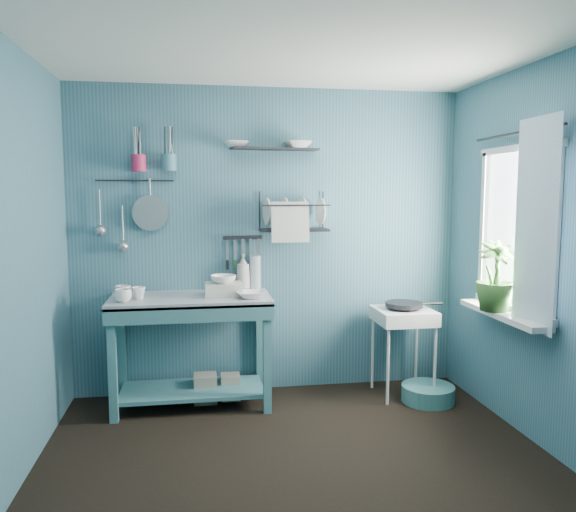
{
  "coord_description": "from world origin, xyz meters",
  "views": [
    {
      "loc": [
        -0.59,
        -3.1,
        1.65
      ],
      "look_at": [
        0.05,
        0.85,
        1.2
      ],
      "focal_mm": 35.0,
      "sensor_mm": 36.0,
      "label": 1
    }
  ],
  "objects": [
    {
      "name": "floor",
      "position": [
        0.0,
        0.0,
        0.0
      ],
      "size": [
        3.2,
        3.2,
        0.0
      ],
      "primitive_type": "plane",
      "color": "black",
      "rests_on": "ground"
    },
    {
      "name": "ceiling",
      "position": [
        0.0,
        0.0,
        2.5
      ],
      "size": [
        3.2,
        3.2,
        0.0
      ],
      "primitive_type": "plane",
      "rotation": [
        3.14,
        0.0,
        0.0
      ],
      "color": "silver",
      "rests_on": "ground"
    },
    {
      "name": "wall_back",
      "position": [
        0.0,
        1.5,
        1.25
      ],
      "size": [
        3.2,
        0.0,
        3.2
      ],
      "primitive_type": "plane",
      "rotation": [
        1.57,
        0.0,
        0.0
      ],
      "color": "#36606F",
      "rests_on": "ground"
    },
    {
      "name": "wall_front",
      "position": [
        0.0,
        -1.5,
        1.25
      ],
      "size": [
        3.2,
        0.0,
        3.2
      ],
      "primitive_type": "plane",
      "rotation": [
        -1.57,
        0.0,
        0.0
      ],
      "color": "#36606F",
      "rests_on": "ground"
    },
    {
      "name": "wall_left",
      "position": [
        -1.6,
        0.0,
        1.25
      ],
      "size": [
        0.0,
        3.0,
        3.0
      ],
      "primitive_type": "plane",
      "rotation": [
        1.57,
        0.0,
        1.57
      ],
      "color": "#36606F",
      "rests_on": "ground"
    },
    {
      "name": "wall_right",
      "position": [
        1.6,
        0.0,
        1.25
      ],
      "size": [
        0.0,
        3.0,
        3.0
      ],
      "primitive_type": "plane",
      "rotation": [
        1.57,
        0.0,
        -1.57
      ],
      "color": "#36606F",
      "rests_on": "ground"
    },
    {
      "name": "work_counter",
      "position": [
        -0.65,
        1.21,
        0.43
      ],
      "size": [
        1.26,
        0.7,
        0.86
      ],
      "primitive_type": "cube",
      "rotation": [
        0.0,
        0.0,
        0.08
      ],
      "color": "#397177",
      "rests_on": "floor"
    },
    {
      "name": "mug_left",
      "position": [
        -1.13,
        1.05,
        0.91
      ],
      "size": [
        0.12,
        0.12,
        0.1
      ],
      "primitive_type": "imported",
      "color": "white",
      "rests_on": "work_counter"
    },
    {
      "name": "mug_mid",
      "position": [
        -1.03,
        1.15,
        0.91
      ],
      "size": [
        0.14,
        0.14,
        0.09
      ],
      "primitive_type": "imported",
      "rotation": [
        0.0,
        0.0,
        0.52
      ],
      "color": "white",
      "rests_on": "work_counter"
    },
    {
      "name": "mug_right",
      "position": [
        -1.15,
        1.21,
        0.91
      ],
      "size": [
        0.17,
        0.17,
        0.1
      ],
      "primitive_type": "imported",
      "rotation": [
        0.0,
        0.0,
        1.05
      ],
      "color": "white",
      "rests_on": "work_counter"
    },
    {
      "name": "wash_tub",
      "position": [
        -0.4,
        1.19,
        0.91
      ],
      "size": [
        0.28,
        0.22,
        0.1
      ],
      "primitive_type": "cube",
      "color": "#BBB9AB",
      "rests_on": "work_counter"
    },
    {
      "name": "tub_bowl",
      "position": [
        -0.4,
        1.19,
        0.99
      ],
      "size": [
        0.2,
        0.19,
        0.06
      ],
      "primitive_type": "imported",
      "color": "white",
      "rests_on": "wash_tub"
    },
    {
      "name": "soap_bottle",
      "position": [
        -0.23,
        1.41,
        1.01
      ],
      "size": [
        0.11,
        0.12,
        0.3
      ],
      "primitive_type": "imported",
      "color": "#BBB9AB",
      "rests_on": "work_counter"
    },
    {
      "name": "water_bottle",
      "position": [
        -0.13,
        1.43,
        1.0
      ],
      "size": [
        0.09,
        0.09,
        0.28
      ],
      "primitive_type": "cylinder",
      "color": "#AAB5BE",
      "rests_on": "work_counter"
    },
    {
      "name": "counter_bowl",
      "position": [
        -0.2,
        1.06,
        0.89
      ],
      "size": [
        0.22,
        0.22,
        0.05
      ],
      "primitive_type": "imported",
      "color": "white",
      "rests_on": "work_counter"
    },
    {
      "name": "hotplate_stand",
      "position": [
        1.05,
        1.16,
        0.36
      ],
      "size": [
        0.5,
        0.5,
        0.72
      ],
      "primitive_type": "cube",
      "rotation": [
        0.0,
        0.0,
        -0.13
      ],
      "color": "silver",
      "rests_on": "floor"
    },
    {
      "name": "frying_pan",
      "position": [
        1.05,
        1.16,
        0.75
      ],
      "size": [
        0.3,
        0.3,
        0.03
      ],
      "primitive_type": "cylinder",
      "color": "black",
      "rests_on": "hotplate_stand"
    },
    {
      "name": "knife_strip",
      "position": [
        -0.22,
        1.47,
        1.29
      ],
      "size": [
        0.32,
        0.06,
        0.03
      ],
      "primitive_type": "cube",
      "rotation": [
        0.0,
        0.0,
        0.13
      ],
      "color": "black",
      "rests_on": "wall_back"
    },
    {
      "name": "dish_rack",
      "position": [
        0.18,
        1.37,
        1.5
      ],
      "size": [
        0.55,
        0.24,
        0.32
      ],
      "primitive_type": "cube",
      "rotation": [
        0.0,
        0.0,
        -0.01
      ],
      "color": "black",
      "rests_on": "wall_back"
    },
    {
      "name": "upper_shelf",
      "position": [
        0.03,
        1.4,
        2.0
      ],
      "size": [
        0.72,
        0.27,
        0.02
      ],
      "primitive_type": "cube",
      "rotation": [
        0.0,
        0.0,
        0.13
      ],
      "color": "black",
      "rests_on": "wall_back"
    },
    {
      "name": "shelf_bowl_left",
      "position": [
        -0.28,
        1.4,
        2.06
      ],
      "size": [
        0.23,
        0.23,
        0.05
      ],
      "primitive_type": "imported",
      "rotation": [
        0.0,
        0.0,
        0.17
      ],
      "color": "white",
      "rests_on": "upper_shelf"
    },
    {
      "name": "shelf_bowl_right",
      "position": [
        0.22,
        1.4,
        2.08
      ],
      "size": [
        0.25,
        0.25,
        0.05
      ],
      "primitive_type": "imported",
      "rotation": [
        0.0,
        0.0,
        0.12
      ],
      "color": "white",
      "rests_on": "upper_shelf"
    },
    {
      "name": "utensil_cup_magenta",
      "position": [
        -1.03,
        1.42,
        1.88
      ],
      "size": [
        0.11,
        0.11,
        0.13
      ],
      "primitive_type": "cylinder",
      "color": "#B9224C",
      "rests_on": "wall_back"
    },
    {
      "name": "utensil_cup_teal",
      "position": [
        -0.8,
        1.42,
        1.89
      ],
      "size": [
        0.11,
        0.11,
        0.13
      ],
      "primitive_type": "cylinder",
      "color": "teal",
      "rests_on": "wall_back"
    },
    {
      "name": "colander",
      "position": [
        -0.95,
        1.45,
        1.49
      ],
      "size": [
        0.28,
        0.03,
        0.28
      ],
      "primitive_type": "cylinder",
      "rotation": [
        1.54,
        0.0,
        0.0
      ],
      "color": "#93969A",
      "rests_on": "wall_back"
    },
    {
      "name": "ladle_outer",
      "position": [
        -1.34,
        1.46,
        1.53
      ],
      "size": [
        0.01,
        0.01,
        0.3
      ],
      "primitive_type": "cylinder",
      "color": "#93969A",
      "rests_on": "wall_back"
    },
    {
      "name": "ladle_inner",
      "position": [
        -1.17,
        1.46,
        1.4
      ],
      "size": [
        0.01,
        0.01,
        0.3
      ],
      "primitive_type": "cylinder",
      "color": "#93969A",
      "rests_on": "wall_back"
    },
    {
      "name": "hook_rail",
      "position": [
        -1.07,
        1.47,
        1.75
      ],
      "size": [
        0.6,
        0.01,
        0.01
      ],
      "primitive_type": "cylinder",
      "rotation": [
        0.0,
        1.57,
        0.0
      ],
      "color": "black",
      "rests_on": "wall_back"
    },
    {
      "name": "window_glass",
      "position": [
        1.59,
        0.45,
        1.4
      ],
      "size": [
        0.0,
        1.1,
        1.1
      ],
      "primitive_type": "plane",
      "rotation": [
        1.57,
        0.0,
        1.57
      ],
      "color": "white",
      "rests_on": "wall_right"
    },
    {
      "name": "windowsill",
      "position": [
        1.5,
        0.45,
        0.81
      ],
      "size": [
        0.16,
        0.95,
        0.04
      ],
      "primitive_type": "cube",
      "color": "silver",
      "rests_on": "wall_right"
    },
    {
      "name": "curtain",
      "position": [
        1.52,
        0.15,
        1.45
      ],
      "size": [
        0.0,
        1.35,
        1.35
      ],
      "primitive_type": "plane",
      "rotation": [
        1.57,
        0.0,
        1.57
      ],
      "color": "white",
      "rests_on": "wall_right"
    },
    {
      "name": "curtain_rod",
      "position": [
        1.54,
        0.45,
        2.05
      ],
      "size": [
        0.02,
        1.05,
        0.02
      ],
      "primitive_type": "cylinder",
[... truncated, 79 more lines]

